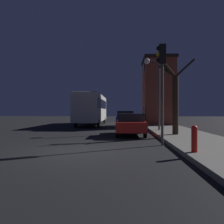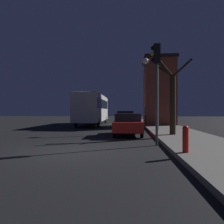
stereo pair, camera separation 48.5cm
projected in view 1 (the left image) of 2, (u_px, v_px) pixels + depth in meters
ground_plane at (78, 150)px, 8.67m from camera, size 120.00×120.00×0.00m
sidewalk at (221, 149)px, 8.38m from camera, size 3.38×60.00×0.17m
brick_building at (158, 91)px, 23.61m from camera, size 3.32×4.24×7.07m
streetlamp at (154, 79)px, 16.20m from camera, size 1.19×0.43×5.33m
traffic_light at (162, 73)px, 9.93m from camera, size 0.43×0.24×4.60m
bare_tree at (175, 99)px, 13.08m from camera, size 2.32×0.87×4.62m
bus at (92, 107)px, 25.02m from camera, size 2.44×10.74×3.40m
car_near_lane at (130, 124)px, 14.05m from camera, size 1.79×4.02×1.42m
car_mid_lane at (125, 118)px, 22.30m from camera, size 1.79×4.51×1.59m
fire_hydrant at (194, 138)px, 7.37m from camera, size 0.21×0.21×0.91m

